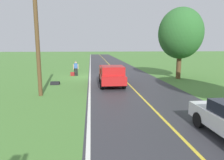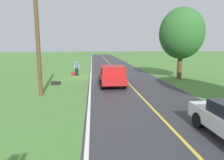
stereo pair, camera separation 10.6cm
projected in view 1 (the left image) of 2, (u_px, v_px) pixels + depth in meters
The scene contains 10 objects.
ground_plane at pixel (83, 77), 22.92m from camera, with size 200.00×200.00×0.00m, color #4C7F38.
road_surface at pixel (121, 76), 23.38m from camera, with size 7.52×120.00×0.00m, color #333338.
lane_edge_line at pixel (90, 76), 23.01m from camera, with size 0.16×117.60×0.00m, color silver.
lane_centre_line at pixel (121, 76), 23.38m from camera, with size 0.14×117.60×0.00m, color gold.
hitchhiker_walking at pixel (76, 67), 23.50m from camera, with size 0.62×0.51×1.75m.
suitcase_carried at pixel (72, 74), 23.47m from camera, with size 0.20×0.46×0.44m, color maroon.
pickup_truck_passing at pixel (112, 75), 17.69m from camera, with size 2.14×5.42×1.82m.
tree_far_side_near at pixel (181, 34), 20.84m from camera, with size 4.59×4.59×7.42m.
utility_pole_roadside at pixel (38, 45), 13.60m from camera, with size 0.28×0.28×7.14m, color brown.
drainage_culvert at pixel (55, 85), 18.24m from camera, with size 0.60×0.60×0.80m, color black.
Camera 1 is at (-0.98, 22.89, 3.50)m, focal length 32.02 mm.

